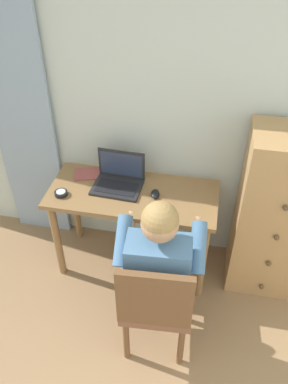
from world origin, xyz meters
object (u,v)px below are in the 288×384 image
Objects in this scene: desk at (133,206)px; computer_mouse at (155,194)px; chair at (156,303)px; laptop at (119,179)px; desk_clock at (61,193)px; notebook_pad at (89,174)px; dresser at (274,215)px; person_seated at (160,259)px.

computer_mouse is (0.16, -0.00, 0.14)m from desk.
laptop is at bearing 118.17° from chair.
laptop is 0.41m from desk_clock.
computer_mouse is 0.48× the size of notebook_pad.
dresser is 1.48m from desk_clock.
computer_mouse is at bearing -13.94° from laptop.
desk_clock reaches higher than notebook_pad.
notebook_pad reaches higher than desk.
desk is 0.41m from notebook_pad.
dresser is 1.07× the size of person_seated.
desk_clock is at bearing -178.15° from computer_mouse.
desk_clock is (-0.77, 0.57, 0.26)m from chair.
laptop reaches higher than computer_mouse.
desk_clock is (-0.76, 0.39, 0.08)m from person_seated.
person_seated is (-0.71, -0.57, 0.03)m from dresser.
dresser is 6.05× the size of notebook_pad.
desk_clock is 0.29m from notebook_pad.
desk_clock is at bearing 152.99° from person_seated.
desk is at bearing 118.54° from person_seated.
computer_mouse is (-0.12, 0.50, 0.08)m from person_seated.
chair is 0.99m from desk_clock.
laptop is at bearing 157.47° from computer_mouse.
notebook_pad is (-0.64, 0.65, 0.07)m from person_seated.
person_seated is at bearing -60.93° from notebook_pad.
dresser is 1.46× the size of chair.
laptop is 3.92× the size of desk_clock.
laptop is at bearing 150.93° from desk.
desk_clock is (-0.64, -0.12, -0.00)m from computer_mouse.
laptop is 1.68× the size of notebook_pad.
dresser is 1.35m from notebook_pad.
laptop reaches higher than notebook_pad.
dresser reaches higher than notebook_pad.
person_seated is 13.21× the size of desk_clock.
laptop is (-1.10, 0.00, 0.15)m from dresser.
chair is 0.73× the size of person_seated.
dresser is (0.98, 0.06, 0.03)m from desk.
person_seated reaches higher than laptop.
chair is (-0.70, -0.75, -0.15)m from dresser.
chair is at bearing -132.73° from dresser.
person_seated reaches higher than notebook_pad.
computer_mouse is 0.65m from desk_clock.
person_seated reaches higher than desk_clock.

